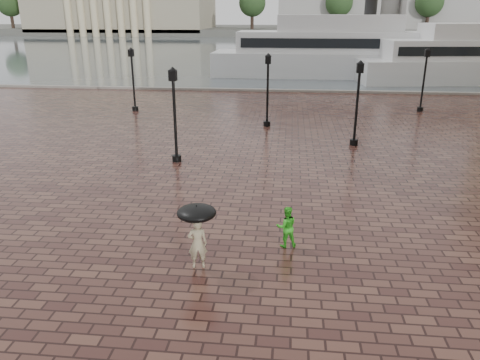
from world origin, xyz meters
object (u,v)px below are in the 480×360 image
at_px(street_lamps, 274,91).
at_px(child_pedestrian, 286,227).
at_px(ferry_near, 337,51).
at_px(ferry_far, 479,59).
at_px(adult_pedestrian, 198,244).

bearing_deg(street_lamps, child_pedestrian, -86.23).
relative_size(ferry_near, ferry_far, 1.11).
bearing_deg(ferry_near, ferry_far, -13.65).
relative_size(adult_pedestrian, ferry_near, 0.05).
height_order(ferry_near, ferry_far, ferry_near).
relative_size(adult_pedestrian, child_pedestrian, 1.13).
height_order(street_lamps, adult_pedestrian, street_lamps).
bearing_deg(adult_pedestrian, ferry_far, -130.41).
distance_m(street_lamps, ferry_far, 30.19).
height_order(street_lamps, child_pedestrian, street_lamps).
xyz_separation_m(ferry_near, ferry_far, (14.04, -3.51, -0.32)).
xyz_separation_m(street_lamps, child_pedestrian, (1.05, -15.90, -1.66)).
relative_size(adult_pedestrian, ferry_far, 0.06).
distance_m(adult_pedestrian, ferry_far, 45.44).
distance_m(adult_pedestrian, ferry_near, 44.17).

